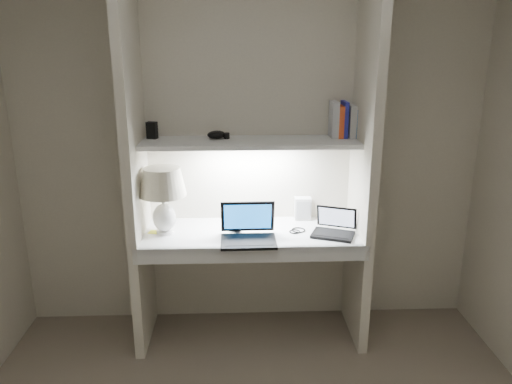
{
  "coord_description": "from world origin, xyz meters",
  "views": [
    {
      "loc": [
        -0.09,
        -1.86,
        1.98
      ],
      "look_at": [
        0.03,
        1.05,
        1.1
      ],
      "focal_mm": 35.0,
      "sensor_mm": 36.0,
      "label": 1
    }
  ],
  "objects_px": {
    "laptop_netbook": "(334,228)",
    "book_row": "(347,120)",
    "speaker": "(303,208)",
    "laptop_main": "(248,232)",
    "table_lamp": "(163,190)"
  },
  "relations": [
    {
      "from": "laptop_netbook",
      "to": "book_row",
      "type": "height_order",
      "value": "book_row"
    },
    {
      "from": "laptop_main",
      "to": "book_row",
      "type": "xyz_separation_m",
      "value": [
        0.67,
        0.34,
        0.65
      ]
    },
    {
      "from": "speaker",
      "to": "book_row",
      "type": "xyz_separation_m",
      "value": [
        0.27,
        -0.04,
        0.63
      ]
    },
    {
      "from": "speaker",
      "to": "laptop_main",
      "type": "bearing_deg",
      "value": -136.24
    },
    {
      "from": "table_lamp",
      "to": "speaker",
      "type": "height_order",
      "value": "table_lamp"
    },
    {
      "from": "table_lamp",
      "to": "laptop_netbook",
      "type": "relative_size",
      "value": 1.35
    },
    {
      "from": "table_lamp",
      "to": "laptop_main",
      "type": "height_order",
      "value": "table_lamp"
    },
    {
      "from": "speaker",
      "to": "book_row",
      "type": "distance_m",
      "value": 0.69
    },
    {
      "from": "laptop_main",
      "to": "speaker",
      "type": "bearing_deg",
      "value": 42.6
    },
    {
      "from": "table_lamp",
      "to": "laptop_netbook",
      "type": "distance_m",
      "value": 1.14
    },
    {
      "from": "laptop_main",
      "to": "speaker",
      "type": "distance_m",
      "value": 0.54
    },
    {
      "from": "laptop_netbook",
      "to": "book_row",
      "type": "bearing_deg",
      "value": 89.71
    },
    {
      "from": "book_row",
      "to": "speaker",
      "type": "bearing_deg",
      "value": 172.54
    },
    {
      "from": "laptop_main",
      "to": "book_row",
      "type": "relative_size",
      "value": 1.47
    },
    {
      "from": "laptop_netbook",
      "to": "speaker",
      "type": "xyz_separation_m",
      "value": [
        -0.17,
        0.29,
        0.04
      ]
    }
  ]
}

